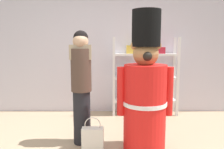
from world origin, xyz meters
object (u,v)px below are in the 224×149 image
object	(u,v)px
person_shopper	(81,84)
shopping_bag	(93,140)
teddy_bear_guard	(145,94)
merchandise_shelf	(145,74)

from	to	relation	value
person_shopper	shopping_bag	xyz separation A→B (m)	(0.17, -0.29, -0.68)
teddy_bear_guard	person_shopper	xyz separation A→B (m)	(-0.85, 0.23, 0.09)
shopping_bag	person_shopper	bearing A→B (deg)	120.84
merchandise_shelf	teddy_bear_guard	bearing A→B (deg)	-98.08
person_shopper	shopping_bag	bearing A→B (deg)	-59.16
merchandise_shelf	teddy_bear_guard	xyz separation A→B (m)	(-0.23, -1.59, -0.03)
merchandise_shelf	teddy_bear_guard	distance (m)	1.60
shopping_bag	teddy_bear_guard	bearing A→B (deg)	5.61
shopping_bag	merchandise_shelf	bearing A→B (deg)	61.43
merchandise_shelf	shopping_bag	xyz separation A→B (m)	(-0.90, -1.65, -0.63)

